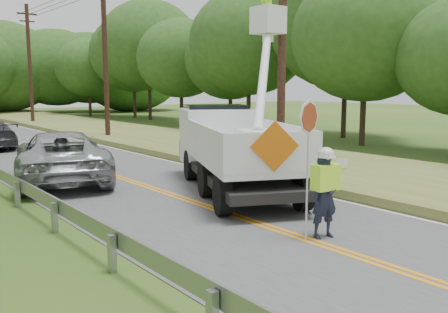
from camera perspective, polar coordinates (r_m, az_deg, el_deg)
ground at (r=9.14m, az=24.57°, el=-13.74°), size 140.00×140.00×0.00m
road at (r=19.63m, az=-14.54°, el=-1.63°), size 7.20×96.00×0.03m
utility_poles at (r=24.41m, az=-6.86°, el=12.88°), size 1.60×43.30×10.00m
tall_grass_verge at (r=23.31m, az=1.65°, el=0.53°), size 7.00×96.00×0.30m
treeline_right at (r=36.87m, az=1.62°, el=13.16°), size 12.39×54.59×11.84m
flagger at (r=10.73m, az=11.73°, el=-3.81°), size 1.17×0.55×3.02m
bucket_truck at (r=16.25m, az=0.80°, el=2.37°), size 5.47×7.79×7.21m
suv_silver at (r=17.75m, az=-18.62°, el=0.06°), size 4.54×6.85×1.75m
yard_sign at (r=17.96m, az=13.67°, el=-0.86°), size 0.49×0.16×0.72m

